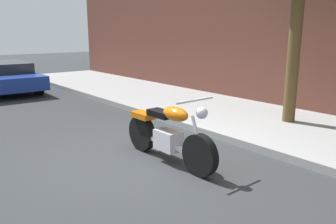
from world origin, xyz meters
The scene contains 4 objects.
ground_plane centered at (0.00, 0.00, 0.00)m, with size 60.00×60.00×0.00m, color #303335.
sidewalk centered at (0.00, 3.29, 0.07)m, with size 23.81×3.22×0.14m, color #9B9B9B.
motorcycle centered at (0.27, 0.21, 0.45)m, with size 2.09×0.70×1.13m.
parked_car_blue centered at (-8.65, -0.07, 0.55)m, with size 4.28×2.00×1.03m.
Camera 1 is at (4.35, -3.10, 2.06)m, focal length 36.51 mm.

